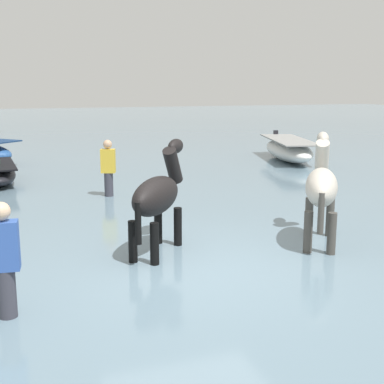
{
  "coord_description": "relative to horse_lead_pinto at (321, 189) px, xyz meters",
  "views": [
    {
      "loc": [
        -2.46,
        -6.61,
        2.83
      ],
      "look_at": [
        0.86,
        2.69,
        0.84
      ],
      "focal_mm": 49.42,
      "sensor_mm": 36.0,
      "label": 1
    }
  ],
  "objects": [
    {
      "name": "water_surface",
      "position": [
        -2.24,
        9.56,
        -1.05
      ],
      "size": [
        90.0,
        90.0,
        0.34
      ],
      "primitive_type": "cube",
      "color": "slate",
      "rests_on": "ground"
    },
    {
      "name": "boat_near_starboard",
      "position": [
        4.4,
        8.66,
        -0.53
      ],
      "size": [
        2.26,
        4.23,
        0.85
      ],
      "color": "silver",
      "rests_on": "water_surface"
    },
    {
      "name": "horse_lead_pinto",
      "position": [
        0.0,
        0.0,
        0.0
      ],
      "size": [
        1.3,
        1.76,
        2.06
      ],
      "color": "beige",
      "rests_on": "ground"
    },
    {
      "name": "ground_plane",
      "position": [
        -2.24,
        -0.44,
        -1.22
      ],
      "size": [
        120.0,
        120.0,
        0.0
      ],
      "primitive_type": "plane",
      "color": "#666051"
    },
    {
      "name": "horse_trailing_black",
      "position": [
        -2.58,
        0.41,
        -0.04
      ],
      "size": [
        1.38,
        1.64,
        1.99
      ],
      "color": "black",
      "rests_on": "ground"
    },
    {
      "name": "person_wading_mid",
      "position": [
        -4.78,
        -1.27,
        -0.35
      ],
      "size": [
        0.34,
        0.24,
        1.63
      ],
      "color": "#383842",
      "rests_on": "ground"
    },
    {
      "name": "person_wading_close",
      "position": [
        -2.5,
        4.78,
        -0.35
      ],
      "size": [
        0.37,
        0.29,
        1.63
      ],
      "color": "#383842",
      "rests_on": "ground"
    }
  ]
}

